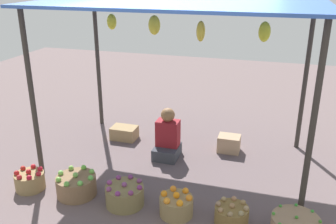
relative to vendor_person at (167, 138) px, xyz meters
name	(u,v)px	position (x,y,z in m)	size (l,w,h in m)	color
ground_plane	(178,159)	(0.18, -0.04, -0.30)	(14.00, 14.00, 0.00)	#665556
market_stall_structure	(179,14)	(0.17, -0.03, 1.84)	(3.77, 2.20, 2.30)	#38332D
vendor_person	(167,138)	(0.00, 0.00, 0.00)	(0.36, 0.44, 0.78)	#393C44
basket_red_apples	(30,180)	(-1.46, -1.39, -0.18)	(0.38, 0.38, 0.28)	olive
basket_green_apples	(76,185)	(-0.81, -1.33, -0.17)	(0.50, 0.50, 0.31)	#7F6144
basket_purple_onions	(125,195)	(-0.13, -1.36, -0.17)	(0.47, 0.47, 0.31)	olive
basket_oranges	(176,205)	(0.52, -1.37, -0.17)	(0.39, 0.39, 0.30)	#957D4F
basket_potatoes	(232,215)	(1.16, -1.35, -0.19)	(0.38, 0.38, 0.26)	olive
wooden_crate_near_vendor	(124,133)	(-0.89, 0.40, -0.19)	(0.42, 0.30, 0.21)	#9E8156
wooden_crate_stacked_rear	(229,144)	(0.88, 0.45, -0.17)	(0.34, 0.27, 0.26)	tan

